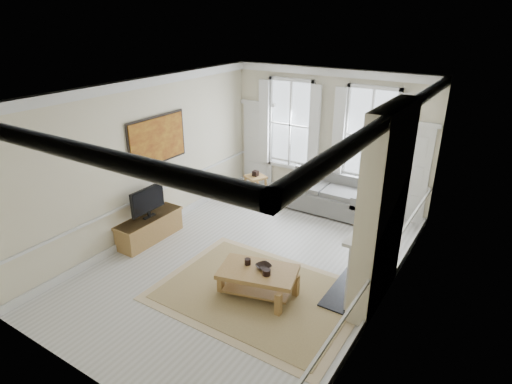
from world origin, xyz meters
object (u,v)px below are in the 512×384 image
Objects in this scene: sofa at (326,195)px; side_table at (255,180)px; coffee_table at (258,274)px; tv_stand at (150,228)px.

side_table is (-1.93, -0.26, 0.10)m from sofa.
coffee_table is at bearing -56.85° from side_table.
tv_stand is at bearing -101.51° from side_table.
coffee_table is at bearing -83.50° from sofa.
tv_stand is at bearing 157.22° from coffee_table.
sofa is 1.36× the size of coffee_table.
tv_stand is (-0.66, -3.23, -0.19)m from side_table.
sofa is at bearing 81.22° from coffee_table.
side_table reaches higher than tv_stand.
side_table is at bearing 78.49° from tv_stand.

